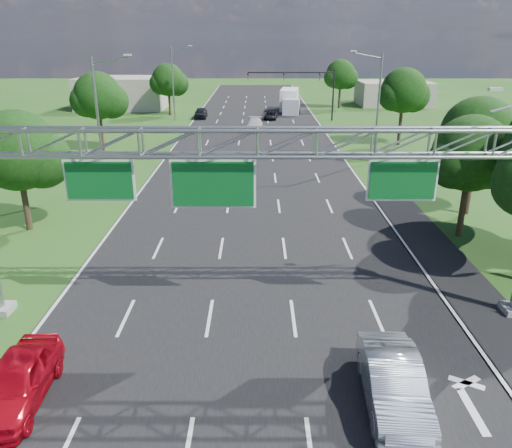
{
  "coord_description": "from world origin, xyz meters",
  "views": [
    {
      "loc": [
        0.23,
        -7.1,
        11.36
      ],
      "look_at": [
        0.2,
        13.94,
        3.4
      ],
      "focal_mm": 35.0,
      "sensor_mm": 36.0,
      "label": 1
    }
  ],
  "objects_px": {
    "red_coupe": "(17,381)",
    "silver_sedan": "(393,382)",
    "sign_gantry": "(259,158)",
    "traffic_signal": "(309,83)",
    "box_truck": "(290,101)"
  },
  "relations": [
    {
      "from": "red_coupe",
      "to": "silver_sedan",
      "type": "height_order",
      "value": "silver_sedan"
    },
    {
      "from": "sign_gantry",
      "to": "red_coupe",
      "type": "bearing_deg",
      "value": -144.3
    },
    {
      "from": "traffic_signal",
      "to": "silver_sedan",
      "type": "bearing_deg",
      "value": -92.75
    },
    {
      "from": "silver_sedan",
      "to": "sign_gantry",
      "type": "bearing_deg",
      "value": 129.93
    },
    {
      "from": "red_coupe",
      "to": "silver_sedan",
      "type": "bearing_deg",
      "value": -2.4
    },
    {
      "from": "sign_gantry",
      "to": "traffic_signal",
      "type": "relative_size",
      "value": 1.92
    },
    {
      "from": "sign_gantry",
      "to": "box_truck",
      "type": "bearing_deg",
      "value": 85.26
    },
    {
      "from": "sign_gantry",
      "to": "silver_sedan",
      "type": "bearing_deg",
      "value": -53.23
    },
    {
      "from": "sign_gantry",
      "to": "red_coupe",
      "type": "height_order",
      "value": "sign_gantry"
    },
    {
      "from": "red_coupe",
      "to": "sign_gantry",
      "type": "bearing_deg",
      "value": 33.7
    },
    {
      "from": "traffic_signal",
      "to": "red_coupe",
      "type": "bearing_deg",
      "value": -104.42
    },
    {
      "from": "silver_sedan",
      "to": "traffic_signal",
      "type": "bearing_deg",
      "value": 90.41
    },
    {
      "from": "traffic_signal",
      "to": "silver_sedan",
      "type": "relative_size",
      "value": 2.43
    },
    {
      "from": "sign_gantry",
      "to": "red_coupe",
      "type": "relative_size",
      "value": 5.03
    },
    {
      "from": "red_coupe",
      "to": "box_truck",
      "type": "height_order",
      "value": "box_truck"
    }
  ]
}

